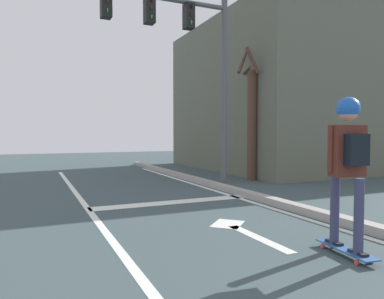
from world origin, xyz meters
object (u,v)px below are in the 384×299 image
at_px(skater, 348,151).
at_px(roadside_tree, 252,119).
at_px(skateboard, 346,250).
at_px(traffic_signal_mast, 182,43).

xyz_separation_m(skater, roadside_tree, (2.89, 6.27, 0.67)).
relative_size(skateboard, traffic_signal_mast, 0.17).
relative_size(skateboard, roadside_tree, 0.21).
bearing_deg(traffic_signal_mast, skater, -91.89).
xyz_separation_m(traffic_signal_mast, roadside_tree, (2.71, 0.86, -1.86)).
xyz_separation_m(skateboard, skater, (-0.00, -0.01, 1.17)).
xyz_separation_m(skater, traffic_signal_mast, (0.18, 5.41, 2.53)).
bearing_deg(skater, traffic_signal_mast, 88.11).
relative_size(skater, traffic_signal_mast, 0.34).
distance_m(skateboard, skater, 1.17).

